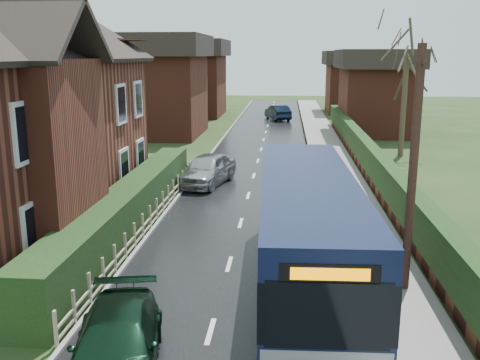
# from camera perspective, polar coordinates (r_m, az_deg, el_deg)

# --- Properties ---
(ground) EXTENTS (140.00, 140.00, 0.00)m
(ground) POSITION_cam_1_polar(r_m,az_deg,el_deg) (14.34, -2.03, -12.03)
(ground) COLOR #32471E
(ground) RESTS_ON ground
(road) EXTENTS (6.00, 100.00, 0.02)m
(road) POSITION_cam_1_polar(r_m,az_deg,el_deg) (23.72, 0.89, -1.69)
(road) COLOR black
(road) RESTS_ON ground
(pavement) EXTENTS (2.50, 100.00, 0.14)m
(pavement) POSITION_cam_1_polar(r_m,az_deg,el_deg) (23.80, 11.15, -1.75)
(pavement) COLOR slate
(pavement) RESTS_ON ground
(kerb_right) EXTENTS (0.12, 100.00, 0.14)m
(kerb_right) POSITION_cam_1_polar(r_m,az_deg,el_deg) (23.70, 8.27, -1.70)
(kerb_right) COLOR gray
(kerb_right) RESTS_ON ground
(kerb_left) EXTENTS (0.12, 100.00, 0.10)m
(kerb_left) POSITION_cam_1_polar(r_m,az_deg,el_deg) (24.11, -6.36, -1.43)
(kerb_left) COLOR gray
(kerb_left) RESTS_ON ground
(front_hedge) EXTENTS (1.20, 16.00, 1.60)m
(front_hedge) POSITION_cam_1_polar(r_m,az_deg,el_deg) (19.44, -11.74, -2.93)
(front_hedge) COLOR black
(front_hedge) RESTS_ON ground
(picket_fence) EXTENTS (0.10, 16.00, 0.90)m
(picket_fence) POSITION_cam_1_polar(r_m,az_deg,el_deg) (19.34, -9.56, -4.00)
(picket_fence) COLOR gray
(picket_fence) RESTS_ON ground
(right_wall_hedge) EXTENTS (0.60, 50.00, 1.80)m
(right_wall_hedge) POSITION_cam_1_polar(r_m,az_deg,el_deg) (23.80, 14.96, 0.41)
(right_wall_hedge) COLOR maroon
(right_wall_hedge) RESTS_ON ground
(bus) EXTENTS (2.66, 10.30, 3.11)m
(bus) POSITION_cam_1_polar(r_m,az_deg,el_deg) (13.94, 7.14, -6.04)
(bus) COLOR black
(bus) RESTS_ON ground
(car_silver) EXTENTS (2.77, 4.68, 1.49)m
(car_silver) POSITION_cam_1_polar(r_m,az_deg,el_deg) (25.71, -3.53, 1.15)
(car_silver) COLOR #ABAAAF
(car_silver) RESTS_ON ground
(car_green) EXTENTS (2.45, 4.39, 1.20)m
(car_green) POSITION_cam_1_polar(r_m,az_deg,el_deg) (11.15, -13.05, -16.78)
(car_green) COLOR black
(car_green) RESTS_ON ground
(car_distant) EXTENTS (2.75, 4.58, 1.43)m
(car_distant) POSITION_cam_1_polar(r_m,az_deg,el_deg) (51.79, 4.04, 7.20)
(car_distant) COLOR black
(car_distant) RESTS_ON ground
(bus_stop_sign) EXTENTS (0.21, 0.39, 2.64)m
(bus_stop_sign) POSITION_cam_1_polar(r_m,az_deg,el_deg) (16.20, 10.40, -2.67)
(bus_stop_sign) COLOR slate
(bus_stop_sign) RESTS_ON ground
(telegraph_pole) EXTENTS (0.22, 0.82, 6.39)m
(telegraph_pole) POSITION_cam_1_polar(r_m,az_deg,el_deg) (14.05, 17.95, 0.73)
(telegraph_pole) COLOR black
(telegraph_pole) RESTS_ON ground
(tree_right_far) EXTENTS (4.49, 4.49, 8.67)m
(tree_right_far) POSITION_cam_1_polar(r_m,az_deg,el_deg) (34.02, 17.45, 13.25)
(tree_right_far) COLOR #3C3123
(tree_right_far) RESTS_ON ground
(tree_house_side) EXTENTS (3.92, 3.92, 8.91)m
(tree_house_side) POSITION_cam_1_polar(r_m,az_deg,el_deg) (27.67, -22.41, 13.38)
(tree_house_side) COLOR #34281F
(tree_house_side) RESTS_ON ground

